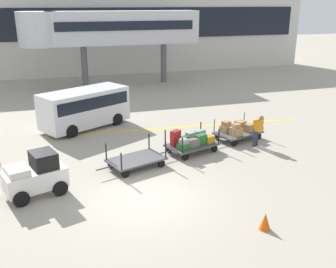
{
  "coord_description": "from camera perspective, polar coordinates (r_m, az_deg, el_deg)",
  "views": [
    {
      "loc": [
        -2.79,
        -11.9,
        6.63
      ],
      "look_at": [
        1.99,
        3.62,
        1.04
      ],
      "focal_mm": 41.26,
      "sensor_mm": 36.0,
      "label": 1
    }
  ],
  "objects": [
    {
      "name": "baggage_cart_middle",
      "position": [
        17.77,
        3.48,
        -1.13
      ],
      "size": [
        3.08,
        2.06,
        1.11
      ],
      "color": "#4C4C4F",
      "rests_on": "ground_plane"
    },
    {
      "name": "ground_plane",
      "position": [
        13.9,
        -3.51,
        -9.51
      ],
      "size": [
        120.0,
        120.0,
        0.0
      ],
      "primitive_type": "plane",
      "color": "#A8A08E"
    },
    {
      "name": "safety_cone_near",
      "position": [
        12.42,
        14.15,
        -12.4
      ],
      "size": [
        0.36,
        0.36,
        0.55
      ],
      "primitive_type": "cone",
      "color": "#EA590F",
      "rests_on": "ground_plane"
    },
    {
      "name": "terminal_building",
      "position": [
        38.06,
        -13.35,
        14.99
      ],
      "size": [
        46.14,
        2.51,
        8.57
      ],
      "color": "beige",
      "rests_on": "ground_plane"
    },
    {
      "name": "apron_lead_line",
      "position": [
        21.41,
        1.27,
        0.97
      ],
      "size": [
        14.03,
        1.45,
        0.01
      ],
      "primitive_type": "cube",
      "rotation": [
        0.0,
        0.0,
        -0.09
      ],
      "color": "yellow",
      "rests_on": "ground_plane"
    },
    {
      "name": "baggage_cart_tail",
      "position": [
        19.71,
        10.22,
        0.58
      ],
      "size": [
        3.08,
        2.06,
        1.1
      ],
      "color": "#4C4C4F",
      "rests_on": "ground_plane"
    },
    {
      "name": "baggage_handler",
      "position": [
        18.86,
        13.1,
        0.7
      ],
      "size": [
        0.57,
        0.57,
        1.56
      ],
      "color": "#2D334C",
      "rests_on": "ground_plane"
    },
    {
      "name": "baggage_tug",
      "position": [
        14.6,
        -18.95,
        -5.83
      ],
      "size": [
        2.34,
        1.77,
        1.58
      ],
      "color": "white",
      "rests_on": "ground_plane"
    },
    {
      "name": "shuttle_van",
      "position": [
        21.59,
        -12.21,
        4.09
      ],
      "size": [
        5.12,
        3.98,
        2.1
      ],
      "color": "silver",
      "rests_on": "ground_plane"
    },
    {
      "name": "jet_bridge",
      "position": [
        32.27,
        -9.48,
        15.1
      ],
      "size": [
        14.25,
        3.0,
        5.93
      ],
      "color": "silver",
      "rests_on": "ground_plane"
    },
    {
      "name": "baggage_cart_lead",
      "position": [
        16.25,
        -4.73,
        -3.81
      ],
      "size": [
        3.08,
        2.06,
        1.1
      ],
      "color": "#4C4C4F",
      "rests_on": "ground_plane"
    }
  ]
}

